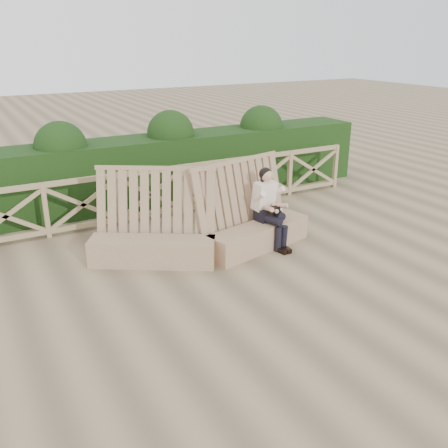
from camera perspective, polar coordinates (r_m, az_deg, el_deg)
ground at (r=7.88m, az=1.13°, el=-7.10°), size 60.00×60.00×0.00m
bench at (r=8.84m, az=-2.07°, el=-1.05°), size 4.07×1.77×1.59m
woman at (r=9.17m, az=5.13°, el=2.21°), size 0.47×0.91×1.45m
guardrail at (r=10.61m, az=-8.33°, el=3.40°), size 10.10×0.09×1.10m
hedge at (r=11.65m, az=-10.52°, el=5.84°), size 12.00×1.20×1.50m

